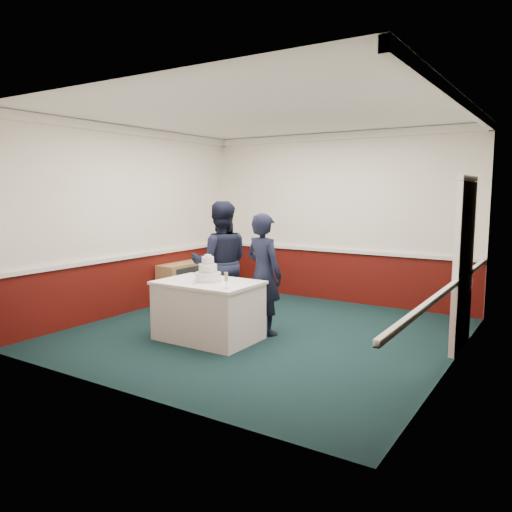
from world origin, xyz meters
The scene contains 9 objects.
ground centered at (0.00, 0.00, 0.00)m, with size 5.00×5.00×0.00m, color black.
room_shell centered at (0.08, 0.61, 1.97)m, with size 5.00×5.00×3.00m.
sideboard centered at (-2.28, 1.05, 0.35)m, with size 0.41×1.20×0.70m.
cake_table centered at (-0.47, -0.63, 0.40)m, with size 1.32×0.92×0.79m.
wedding_cake centered at (-0.47, -0.63, 0.90)m, with size 0.35×0.35×0.36m.
cake_knife centered at (-0.50, -0.83, 0.79)m, with size 0.01×0.22×0.01m, color silver.
champagne_flute centered at (0.03, -0.91, 0.93)m, with size 0.05×0.05×0.21m.
person_man centered at (-0.81, 0.12, 0.92)m, with size 0.89×0.69×1.83m, color black.
person_woman centered at (0.01, 0.00, 0.84)m, with size 0.61×0.40×1.68m, color black.
Camera 1 is at (3.57, -5.79, 1.99)m, focal length 35.00 mm.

